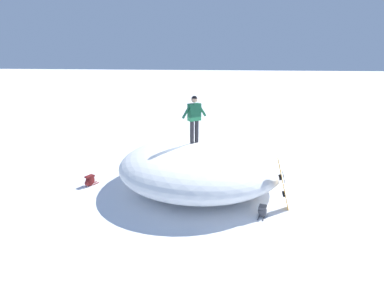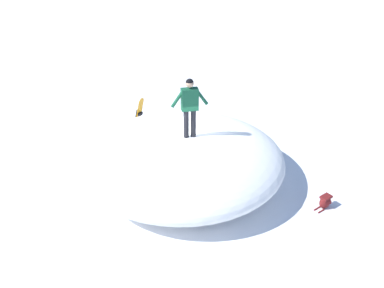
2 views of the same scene
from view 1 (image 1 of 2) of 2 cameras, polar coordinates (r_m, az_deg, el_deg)
name	(u,v)px [view 1 (image 1 of 2)]	position (r m, az deg, el deg)	size (l,w,h in m)	color
ground	(202,188)	(10.51, 1.91, -8.65)	(240.00, 240.00, 0.00)	white
snow_mound	(201,164)	(10.57, 1.83, -3.91)	(5.67, 5.85, 1.56)	white
snowboarder_standing	(194,115)	(10.16, 0.46, 5.67)	(0.78, 0.76, 1.67)	black
snowboard_primary_upright	(283,183)	(9.26, 17.34, -7.31)	(0.45, 0.27, 1.63)	orange
backpack_near	(90,180)	(11.27, -19.41, -6.76)	(0.38, 0.57, 0.38)	maroon
backpack_far	(262,211)	(8.98, 13.66, -12.60)	(0.31, 0.51, 0.31)	#4C4C51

